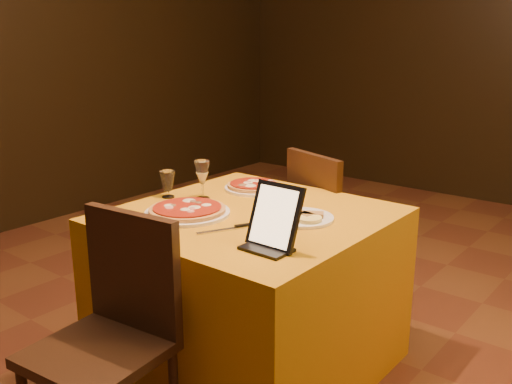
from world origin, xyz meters
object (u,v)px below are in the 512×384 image
Objects in this scene: pizza_near at (187,211)px; pizza_far at (253,187)px; chair_main_near at (97,352)px; wine_glass at (202,180)px; tablet at (275,216)px; water_glass at (168,184)px; chair_main_far at (339,231)px; main_table at (250,291)px.

pizza_near is 0.50m from pizza_far.
pizza_near is at bearing 101.49° from chair_main_near.
pizza_near is 0.26m from wine_glass.
water_glass is at bearing 165.90° from tablet.
wine_glass is (-0.32, 0.87, 0.39)m from chair_main_near.
main_table is at bearing 108.73° from chair_main_far.
chair_main_far is 3.73× the size of tablet.
pizza_near is at bearing -26.64° from water_glass.
main_table is 5.79× the size of wine_glass.
chair_main_near is 1.62m from chair_main_far.
tablet reaches higher than water_glass.
pizza_near is (-0.20, -0.18, 0.39)m from main_table.
main_table is 0.56m from pizza_far.
main_table is 4.51× the size of tablet.
chair_main_far is 4.79× the size of wine_glass.
pizza_far is 0.31m from wine_glass.
chair_main_far is 7.00× the size of water_glass.
chair_main_near reaches higher than main_table.
tablet is at bearing -45.44° from pizza_far.
water_glass reaches higher than pizza_near.
pizza_far is (-0.24, 1.15, 0.31)m from chair_main_near.
pizza_far is 1.53× the size of wine_glass.
chair_main_near and chair_main_far have the same top height.
chair_main_far is 2.43× the size of pizza_near.
chair_main_near is 1.22m from pizza_far.
main_table is 1.21× the size of chair_main_far.
chair_main_near is 0.98m from water_glass.
main_table is at bearing -6.17° from wine_glass.
main_table is 2.94× the size of pizza_near.
tablet is (0.33, -0.26, 0.49)m from main_table.
wine_glass reaches higher than pizza_near.
main_table is 3.78× the size of pizza_far.
chair_main_far is 3.13× the size of pizza_far.
main_table is 0.79m from chair_main_far.
chair_main_far is (-0.00, 0.78, 0.08)m from main_table.
wine_glass is at bearing 156.23° from tablet.
chair_main_near is 2.43× the size of pizza_near.
tablet reaches higher than main_table.
wine_glass is at bearing 85.52° from chair_main_far.
main_table is at bearing 42.11° from pizza_near.
chair_main_near reaches higher than water_glass.
chair_main_far is 1.17m from tablet.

